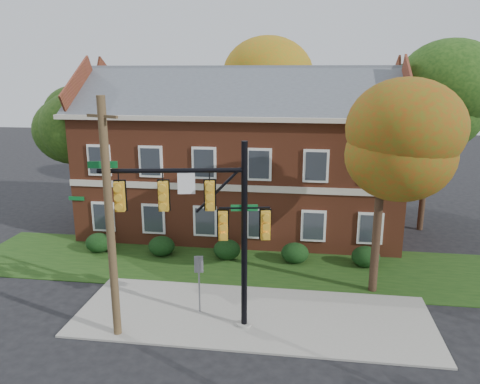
# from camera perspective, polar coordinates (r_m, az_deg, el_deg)

# --- Properties ---
(ground) EXTENTS (120.00, 120.00, 0.00)m
(ground) POSITION_cam_1_polar(r_m,az_deg,el_deg) (18.37, 1.20, -16.49)
(ground) COLOR black
(ground) RESTS_ON ground
(sidewalk) EXTENTS (14.00, 5.00, 0.08)m
(sidewalk) POSITION_cam_1_polar(r_m,az_deg,el_deg) (19.21, 1.57, -14.86)
(sidewalk) COLOR gray
(sidewalk) RESTS_ON ground
(grass_strip) EXTENTS (30.00, 6.00, 0.04)m
(grass_strip) POSITION_cam_1_polar(r_m,az_deg,el_deg) (23.68, 2.96, -9.01)
(grass_strip) COLOR #193811
(grass_strip) RESTS_ON ground
(apartment_building) EXTENTS (18.80, 8.80, 9.74)m
(apartment_building) POSITION_cam_1_polar(r_m,az_deg,el_deg) (28.22, 0.12, 5.38)
(apartment_building) COLOR brown
(apartment_building) RESTS_ON ground
(hedge_far_left) EXTENTS (1.40, 1.26, 1.05)m
(hedge_far_left) POSITION_cam_1_polar(r_m,az_deg,el_deg) (26.38, -16.85, -5.94)
(hedge_far_left) COLOR black
(hedge_far_left) RESTS_ON ground
(hedge_left) EXTENTS (1.40, 1.26, 1.05)m
(hedge_left) POSITION_cam_1_polar(r_m,az_deg,el_deg) (25.15, -9.54, -6.52)
(hedge_left) COLOR black
(hedge_left) RESTS_ON ground
(hedge_center) EXTENTS (1.40, 1.26, 1.05)m
(hedge_center) POSITION_cam_1_polar(r_m,az_deg,el_deg) (24.36, -1.60, -7.02)
(hedge_center) COLOR black
(hedge_center) RESTS_ON ground
(hedge_right) EXTENTS (1.40, 1.26, 1.05)m
(hedge_right) POSITION_cam_1_polar(r_m,az_deg,el_deg) (24.06, 6.72, -7.40)
(hedge_right) COLOR black
(hedge_right) RESTS_ON ground
(hedge_far_right) EXTENTS (1.40, 1.26, 1.05)m
(hedge_far_right) POSITION_cam_1_polar(r_m,az_deg,el_deg) (24.27, 15.08, -7.63)
(hedge_far_right) COLOR black
(hedge_far_right) RESTS_ON ground
(tree_near_right) EXTENTS (4.50, 4.25, 8.58)m
(tree_near_right) POSITION_cam_1_polar(r_m,az_deg,el_deg) (19.99, 17.80, 5.79)
(tree_near_right) COLOR black
(tree_near_right) RESTS_ON ground
(tree_left_rear) EXTENTS (5.40, 5.10, 8.88)m
(tree_left_rear) POSITION_cam_1_polar(r_m,az_deg,el_deg) (29.88, -19.22, 8.37)
(tree_left_rear) COLOR black
(tree_left_rear) RESTS_ON ground
(tree_right_rear) EXTENTS (6.30, 5.95, 10.62)m
(tree_right_rear) POSITION_cam_1_polar(r_m,az_deg,el_deg) (29.45, 23.17, 10.76)
(tree_right_rear) COLOR black
(tree_right_rear) RESTS_ON ground
(tree_far_rear) EXTENTS (6.84, 6.46, 11.52)m
(tree_far_rear) POSITION_cam_1_polar(r_m,az_deg,el_deg) (35.53, 4.12, 13.46)
(tree_far_rear) COLOR black
(tree_far_rear) RESTS_ON ground
(traffic_signal) EXTENTS (6.32, 1.30, 7.14)m
(traffic_signal) POSITION_cam_1_polar(r_m,az_deg,el_deg) (16.74, -3.86, -3.01)
(traffic_signal) COLOR gray
(traffic_signal) RESTS_ON ground
(utility_pole) EXTENTS (1.28, 0.62, 8.71)m
(utility_pole) POSITION_cam_1_polar(r_m,az_deg,el_deg) (16.84, -15.60, -3.46)
(utility_pole) COLOR #4F3B24
(utility_pole) RESTS_ON ground
(sign_post) EXTENTS (0.36, 0.12, 2.47)m
(sign_post) POSITION_cam_1_polar(r_m,az_deg,el_deg) (18.80, -5.02, -10.02)
(sign_post) COLOR slate
(sign_post) RESTS_ON ground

